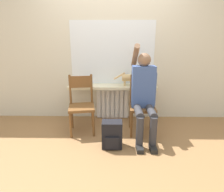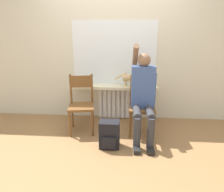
% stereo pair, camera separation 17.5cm
% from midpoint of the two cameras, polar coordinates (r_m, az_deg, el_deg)
% --- Properties ---
extents(ground_plane, '(12.00, 12.00, 0.00)m').
position_cam_midpoint_polar(ground_plane, '(2.61, -2.26, -16.36)').
color(ground_plane, olive).
extents(wall_with_window, '(7.00, 0.06, 2.70)m').
position_cam_midpoint_polar(wall_with_window, '(3.43, -1.35, 15.28)').
color(wall_with_window, beige).
rests_on(wall_with_window, ground_plane).
extents(radiator, '(0.59, 0.08, 0.61)m').
position_cam_midpoint_polar(radiator, '(3.53, -1.29, -1.94)').
color(radiator, white).
rests_on(radiator, ground_plane).
extents(windowsill, '(1.54, 0.33, 0.05)m').
position_cam_midpoint_polar(windowsill, '(3.33, -1.41, 2.86)').
color(windowsill, beige).
rests_on(windowsill, radiator).
extents(window_glass, '(1.48, 0.01, 1.09)m').
position_cam_midpoint_polar(window_glass, '(3.40, -1.36, 12.92)').
color(window_glass, white).
rests_on(window_glass, windowsill).
extents(chair_left, '(0.45, 0.45, 0.91)m').
position_cam_midpoint_polar(chair_left, '(3.01, -10.92, -2.45)').
color(chair_left, brown).
rests_on(chair_left, ground_plane).
extents(chair_right, '(0.40, 0.40, 0.91)m').
position_cam_midpoint_polar(chair_right, '(2.96, 7.48, -2.57)').
color(chair_right, brown).
rests_on(chair_right, ground_plane).
extents(person, '(0.36, 1.03, 1.39)m').
position_cam_midpoint_polar(person, '(2.78, 7.92, 1.01)').
color(person, '#333338').
rests_on(person, ground_plane).
extents(cat, '(0.54, 0.12, 0.24)m').
position_cam_midpoint_polar(cat, '(3.28, 4.67, 5.54)').
color(cat, '#DBB77A').
rests_on(cat, windowsill).
extents(backpack, '(0.27, 0.22, 0.38)m').
position_cam_midpoint_polar(backpack, '(2.61, -1.94, -11.70)').
color(backpack, black).
rests_on(backpack, ground_plane).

